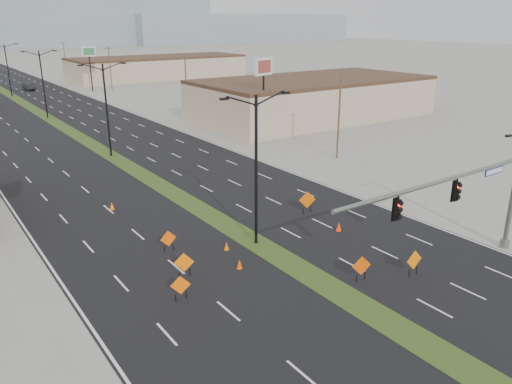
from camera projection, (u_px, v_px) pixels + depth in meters
ground at (396, 328)px, 24.54m from camera, size 600.00×600.00×0.00m
road_surface at (8, 94)px, 101.81m from camera, size 25.00×400.00×0.02m
median_strip at (8, 94)px, 101.81m from camera, size 2.00×400.00×0.04m
building_se_near at (313, 99)px, 76.92m from camera, size 36.00×18.00×5.50m
building_se_far at (158, 68)px, 129.40m from camera, size 44.00×16.00×5.00m
mesa_center at (14, 21)px, 273.55m from camera, size 220.00×50.00×28.00m
mesa_east at (237, 28)px, 343.65m from camera, size 160.00×50.00×18.00m
signal_mast at (474, 192)px, 29.18m from camera, size 16.30×0.60×8.00m
streetlight_0 at (256, 167)px, 32.04m from camera, size 5.15×0.24×10.02m
streetlight_1 at (107, 107)px, 53.68m from camera, size 5.15×0.24×10.02m
streetlight_2 at (43, 82)px, 75.32m from camera, size 5.15×0.24×10.02m
streetlight_3 at (8, 68)px, 96.95m from camera, size 5.15×0.24×10.02m
utility_pole_0 at (339, 116)px, 53.22m from camera, size 1.60×0.20×9.00m
utility_pole_1 at (186, 83)px, 80.26m from camera, size 1.60×0.20×9.00m
utility_pole_2 at (110, 67)px, 107.31m from camera, size 1.60×0.20×9.00m
utility_pole_3 at (65, 58)px, 134.35m from camera, size 1.60×0.20×9.00m
car_mid at (29, 87)px, 107.16m from camera, size 1.95×4.59×1.47m
construction_sign_0 at (181, 286)px, 26.70m from camera, size 1.03×0.43×1.45m
construction_sign_1 at (184, 263)px, 29.05m from camera, size 1.09×0.52×1.57m
construction_sign_2 at (168, 239)px, 32.40m from camera, size 1.09×0.10×1.45m
construction_sign_3 at (362, 267)px, 28.66m from camera, size 1.13×0.41×1.57m
construction_sign_4 at (414, 261)px, 29.30m from camera, size 1.20×0.11×1.59m
construction_sign_5 at (307, 201)px, 38.75m from camera, size 1.25×0.56×1.78m
cone_0 at (239, 264)px, 30.28m from camera, size 0.39×0.39×0.61m
cone_1 at (226, 246)px, 32.74m from camera, size 0.38×0.38×0.58m
cone_2 at (339, 227)px, 35.69m from camera, size 0.51×0.51×0.67m
cone_3 at (112, 206)px, 39.72m from camera, size 0.43×0.43×0.62m
pole_sign_east_near at (264, 72)px, 62.18m from camera, size 3.21×1.29×9.96m
pole_sign_east_far at (89, 55)px, 103.61m from camera, size 3.00×0.64×9.14m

